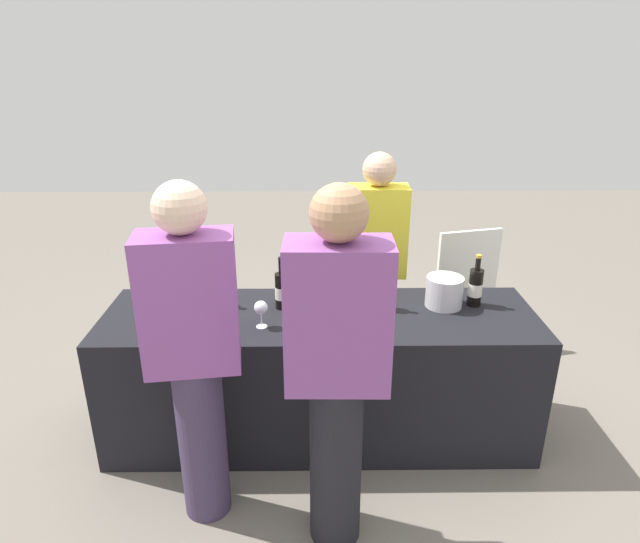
% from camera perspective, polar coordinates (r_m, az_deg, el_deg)
% --- Properties ---
extents(ground_plane, '(12.00, 12.00, 0.00)m').
position_cam_1_polar(ground_plane, '(3.37, 0.00, -16.21)').
color(ground_plane, slate).
extents(tasting_table, '(2.36, 0.70, 0.76)m').
position_cam_1_polar(tasting_table, '(3.15, 0.00, -10.74)').
color(tasting_table, black).
rests_on(tasting_table, ground_plane).
extents(wine_bottle_0, '(0.06, 0.06, 0.32)m').
position_cam_1_polar(wine_bottle_0, '(3.17, -15.81, -1.18)').
color(wine_bottle_0, black).
rests_on(wine_bottle_0, tasting_table).
extents(wine_bottle_1, '(0.08, 0.08, 0.32)m').
position_cam_1_polar(wine_bottle_1, '(3.09, -11.90, -1.29)').
color(wine_bottle_1, black).
rests_on(wine_bottle_1, tasting_table).
extents(wine_bottle_2, '(0.07, 0.07, 0.30)m').
position_cam_1_polar(wine_bottle_2, '(2.99, -4.06, -1.96)').
color(wine_bottle_2, black).
rests_on(wine_bottle_2, tasting_table).
extents(wine_bottle_3, '(0.07, 0.07, 0.32)m').
position_cam_1_polar(wine_bottle_3, '(3.04, -0.44, -1.26)').
color(wine_bottle_3, black).
rests_on(wine_bottle_3, tasting_table).
extents(wine_bottle_4, '(0.08, 0.08, 0.31)m').
position_cam_1_polar(wine_bottle_4, '(2.98, 3.72, -1.87)').
color(wine_bottle_4, black).
rests_on(wine_bottle_4, tasting_table).
extents(wine_bottle_5, '(0.07, 0.07, 0.34)m').
position_cam_1_polar(wine_bottle_5, '(2.99, 5.79, -1.68)').
color(wine_bottle_5, black).
rests_on(wine_bottle_5, tasting_table).
extents(wine_bottle_6, '(0.08, 0.08, 0.30)m').
position_cam_1_polar(wine_bottle_6, '(3.14, 16.00, -1.57)').
color(wine_bottle_6, black).
rests_on(wine_bottle_6, tasting_table).
extents(wine_glass_0, '(0.07, 0.07, 0.14)m').
position_cam_1_polar(wine_glass_0, '(2.82, -11.20, -4.07)').
color(wine_glass_0, silver).
rests_on(wine_glass_0, tasting_table).
extents(wine_glass_1, '(0.07, 0.07, 0.15)m').
position_cam_1_polar(wine_glass_1, '(2.79, -6.22, -3.89)').
color(wine_glass_1, silver).
rests_on(wine_glass_1, tasting_table).
extents(wine_glass_2, '(0.07, 0.07, 0.14)m').
position_cam_1_polar(wine_glass_2, '(2.81, -0.47, -3.65)').
color(wine_glass_2, silver).
rests_on(wine_glass_2, tasting_table).
extents(ice_bucket, '(0.21, 0.21, 0.17)m').
position_cam_1_polar(ice_bucket, '(3.09, 12.92, -2.08)').
color(ice_bucket, silver).
rests_on(ice_bucket, tasting_table).
extents(server_pouring, '(0.38, 0.22, 1.54)m').
position_cam_1_polar(server_pouring, '(3.49, 5.87, 0.93)').
color(server_pouring, '#3F3351').
rests_on(server_pouring, ground_plane).
extents(guest_0, '(0.43, 0.27, 1.63)m').
position_cam_1_polar(guest_0, '(2.44, -13.14, -8.08)').
color(guest_0, '#3F3351').
rests_on(guest_0, ground_plane).
extents(guest_1, '(0.42, 0.24, 1.65)m').
position_cam_1_polar(guest_1, '(2.24, 1.80, -10.05)').
color(guest_1, black).
rests_on(guest_1, ground_plane).
extents(menu_board, '(0.47, 0.15, 0.91)m').
position_cam_1_polar(menu_board, '(4.15, 15.02, -1.86)').
color(menu_board, white).
rests_on(menu_board, ground_plane).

